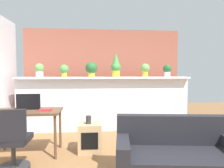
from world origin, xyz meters
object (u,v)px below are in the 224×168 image
object	(u,v)px
side_cube_shelf	(90,137)
book_on_desk	(46,110)
potted_plant_5	(167,70)
couch	(177,159)
potted_plant_0	(39,70)
desk	(27,115)
potted_plant_1	(64,70)
potted_plant_3	(116,65)
potted_plant_2	(91,69)
vase_on_shelf	(89,120)
tv_monitor	(28,102)
potted_plant_4	(145,69)
office_chair	(12,145)

from	to	relation	value
side_cube_shelf	book_on_desk	bearing A→B (deg)	-172.31
potted_plant_5	couch	xyz separation A→B (m)	(-0.72, -2.34, -1.16)
potted_plant_0	desk	xyz separation A→B (m)	(0.11, -1.27, -0.78)
potted_plant_1	couch	xyz separation A→B (m)	(1.73, -2.30, -1.16)
desk	book_on_desk	bearing A→B (deg)	-13.35
potted_plant_3	couch	world-z (taller)	potted_plant_3
potted_plant_3	book_on_desk	distance (m)	2.01
potted_plant_3	potted_plant_2	bearing A→B (deg)	175.33
potted_plant_0	potted_plant_3	bearing A→B (deg)	-1.52
vase_on_shelf	potted_plant_5	bearing A→B (deg)	34.45
tv_monitor	book_on_desk	world-z (taller)	tv_monitor
potted_plant_2	potted_plant_4	size ratio (longest dim) A/B	1.11
potted_plant_1	potted_plant_4	distance (m)	1.89
potted_plant_2	office_chair	size ratio (longest dim) A/B	0.38
potted_plant_1	book_on_desk	bearing A→B (deg)	-95.84
potted_plant_3	book_on_desk	size ratio (longest dim) A/B	2.88
potted_plant_5	vase_on_shelf	distance (m)	2.43
potted_plant_4	potted_plant_3	bearing A→B (deg)	-178.70
potted_plant_4	book_on_desk	bearing A→B (deg)	-147.07
side_cube_shelf	potted_plant_0	bearing A→B (deg)	132.93
potted_plant_0	couch	xyz separation A→B (m)	(2.29, -2.33, -1.17)
potted_plant_5	book_on_desk	xyz separation A→B (m)	(-2.58, -1.35, -0.68)
side_cube_shelf	vase_on_shelf	distance (m)	0.32
potted_plant_0	couch	distance (m)	3.47
potted_plant_5	potted_plant_3	bearing A→B (deg)	-177.56
potted_plant_4	vase_on_shelf	size ratio (longest dim) A/B	2.21
potted_plant_2	side_cube_shelf	bearing A→B (deg)	-91.17
potted_plant_0	side_cube_shelf	xyz separation A→B (m)	(1.16, -1.24, -1.20)
book_on_desk	couch	distance (m)	2.16
potted_plant_1	couch	distance (m)	3.10
couch	book_on_desk	bearing A→B (deg)	151.93
potted_plant_2	book_on_desk	distance (m)	1.69
potted_plant_0	potted_plant_5	bearing A→B (deg)	0.14
potted_plant_0	office_chair	world-z (taller)	potted_plant_0
tv_monitor	side_cube_shelf	size ratio (longest dim) A/B	0.80
potted_plant_0	potted_plant_5	xyz separation A→B (m)	(3.01, 0.01, -0.00)
vase_on_shelf	book_on_desk	world-z (taller)	book_on_desk
potted_plant_1	potted_plant_5	distance (m)	2.45
potted_plant_2	tv_monitor	distance (m)	1.71
potted_plant_1	potted_plant_2	world-z (taller)	potted_plant_2
potted_plant_1	potted_plant_5	xyz separation A→B (m)	(2.45, 0.05, 0.00)
vase_on_shelf	book_on_desk	bearing A→B (deg)	-174.81
potted_plant_0	potted_plant_4	size ratio (longest dim) A/B	0.99
tv_monitor	side_cube_shelf	xyz separation A→B (m)	(1.05, -0.06, -0.64)
couch	potted_plant_5	bearing A→B (deg)	72.87
vase_on_shelf	couch	world-z (taller)	couch
side_cube_shelf	book_on_desk	world-z (taller)	book_on_desk
potted_plant_4	tv_monitor	distance (m)	2.68
potted_plant_0	book_on_desk	world-z (taller)	potted_plant_0
potted_plant_2	tv_monitor	bearing A→B (deg)	-132.21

